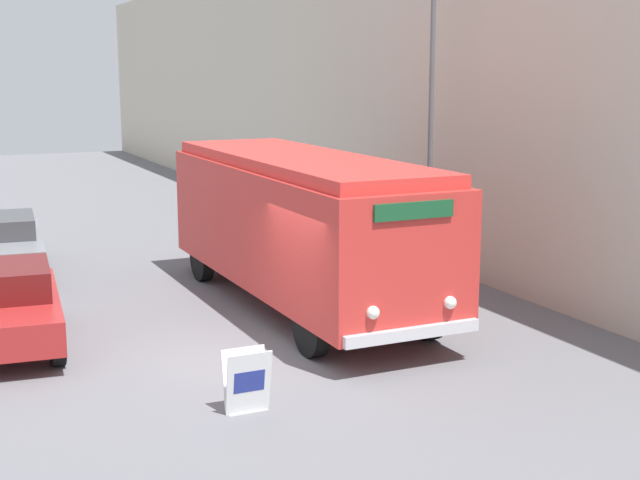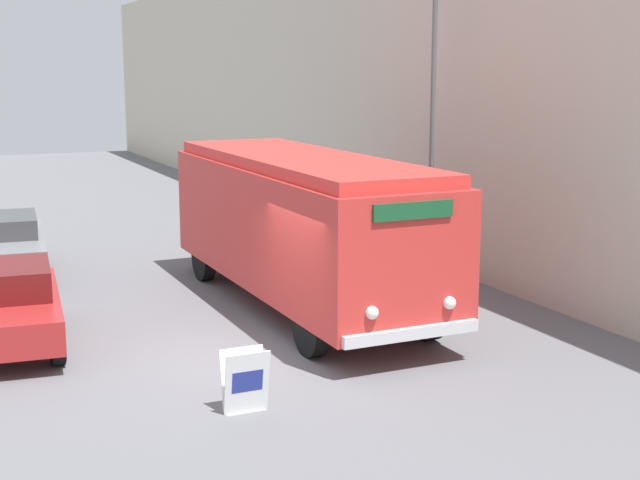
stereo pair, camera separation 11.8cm
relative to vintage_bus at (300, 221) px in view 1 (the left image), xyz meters
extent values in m
plane|color=slate|center=(-2.11, -2.79, -1.82)|extent=(80.00, 80.00, 0.00)
cube|color=beige|center=(4.75, 7.21, 2.44)|extent=(0.30, 60.00, 8.52)
cylinder|color=black|center=(-1.17, -3.09, -1.28)|extent=(0.28, 1.09, 1.09)
cylinder|color=black|center=(1.17, -3.09, -1.28)|extent=(0.28, 1.09, 1.09)
cylinder|color=black|center=(-1.17, 3.11, -1.28)|extent=(0.28, 1.09, 1.09)
cylinder|color=black|center=(1.17, 3.11, -1.28)|extent=(0.28, 1.09, 1.09)
cube|color=red|center=(0.00, 0.01, -0.08)|extent=(2.65, 9.00, 2.40)
cube|color=red|center=(0.00, 0.01, 1.24)|extent=(2.44, 8.64, 0.24)
cube|color=silver|center=(0.00, -4.55, -1.16)|extent=(2.52, 0.12, 0.20)
sphere|color=white|center=(-0.73, -4.52, -0.73)|extent=(0.22, 0.22, 0.22)
sphere|color=white|center=(0.73, -4.52, -0.73)|extent=(0.22, 0.22, 0.22)
cube|color=#19512D|center=(0.00, -4.51, 0.87)|extent=(1.46, 0.06, 0.28)
cube|color=gray|center=(-3.07, -5.02, -1.82)|extent=(0.61, 0.20, 0.01)
cube|color=white|center=(-3.07, -5.10, -1.36)|extent=(0.67, 0.19, 0.93)
cube|color=white|center=(-3.07, -4.94, -1.36)|extent=(0.67, 0.19, 0.93)
cube|color=navy|center=(-3.07, -5.12, -1.33)|extent=(0.47, 0.06, 0.33)
cylinder|color=#595E60|center=(3.74, 1.01, 1.76)|extent=(0.12, 0.12, 7.16)
cylinder|color=black|center=(-5.25, -1.74, -1.48)|extent=(0.22, 0.69, 0.69)
cylinder|color=black|center=(-4.97, 1.01, -1.48)|extent=(0.22, 0.69, 0.69)
cube|color=#A52323|center=(-5.87, -0.29, -1.18)|extent=(2.18, 4.33, 0.58)
cube|color=#5B1313|center=(-5.86, -0.19, -0.62)|extent=(1.69, 2.02, 0.54)
cylinder|color=black|center=(-4.75, 3.83, -1.49)|extent=(0.22, 0.67, 0.67)
cylinder|color=black|center=(-4.45, 7.04, -1.49)|extent=(0.22, 0.67, 0.67)
cube|color=slate|center=(-5.44, 5.52, -1.16)|extent=(2.37, 4.79, 0.65)
camera|label=1|loc=(-7.30, -16.61, 3.12)|focal=50.00mm
camera|label=2|loc=(-7.20, -16.66, 3.12)|focal=50.00mm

